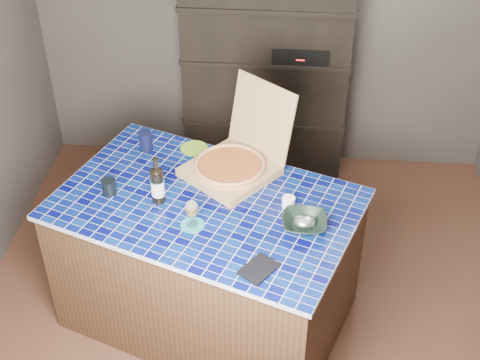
# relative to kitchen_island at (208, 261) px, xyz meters

# --- Properties ---
(room) EXTENTS (3.50, 3.50, 3.50)m
(room) POSITION_rel_kitchen_island_xyz_m (0.25, 0.05, 0.80)
(room) COLOR #513322
(room) RESTS_ON ground
(shelving_unit) EXTENTS (1.20, 0.41, 1.80)m
(shelving_unit) POSITION_rel_kitchen_island_xyz_m (0.25, 1.58, 0.45)
(shelving_unit) COLOR black
(shelving_unit) RESTS_ON floor
(kitchen_island) EXTENTS (1.91, 1.55, 0.90)m
(kitchen_island) POSITION_rel_kitchen_island_xyz_m (0.00, 0.00, 0.00)
(kitchen_island) COLOR #49301C
(kitchen_island) RESTS_ON floor
(pizza_box) EXTENTS (0.69, 0.71, 0.49)m
(pizza_box) POSITION_rel_kitchen_island_xyz_m (0.13, 0.29, 0.52)
(pizza_box) COLOR tan
(pizza_box) RESTS_ON kitchen_island
(mead_bottle) EXTENTS (0.08, 0.08, 0.29)m
(mead_bottle) POSITION_rel_kitchen_island_xyz_m (-0.26, -0.01, 0.57)
(mead_bottle) COLOR black
(mead_bottle) RESTS_ON kitchen_island
(teal_trivet) EXTENTS (0.13, 0.13, 0.01)m
(teal_trivet) POSITION_rel_kitchen_island_xyz_m (-0.04, -0.20, 0.45)
(teal_trivet) COLOR teal
(teal_trivet) RESTS_ON kitchen_island
(wine_glass) EXTENTS (0.07, 0.07, 0.16)m
(wine_glass) POSITION_rel_kitchen_island_xyz_m (-0.04, -0.20, 0.57)
(wine_glass) COLOR white
(wine_glass) RESTS_ON teal_trivet
(tumbler) EXTENTS (0.08, 0.08, 0.09)m
(tumbler) POSITION_rel_kitchen_island_xyz_m (-0.55, 0.04, 0.50)
(tumbler) COLOR black
(tumbler) RESTS_ON kitchen_island
(dvd_case) EXTENTS (0.22, 0.23, 0.01)m
(dvd_case) POSITION_rel_kitchen_island_xyz_m (0.33, -0.51, 0.46)
(dvd_case) COLOR black
(dvd_case) RESTS_ON kitchen_island
(bowl) EXTENTS (0.24, 0.24, 0.06)m
(bowl) POSITION_rel_kitchen_island_xyz_m (0.55, -0.16, 0.48)
(bowl) COLOR black
(bowl) RESTS_ON kitchen_island
(foil_contents) EXTENTS (0.12, 0.10, 0.06)m
(foil_contents) POSITION_rel_kitchen_island_xyz_m (0.55, -0.16, 0.49)
(foil_contents) COLOR silver
(foil_contents) RESTS_ON bowl
(white_jar) EXTENTS (0.07, 0.07, 0.06)m
(white_jar) POSITION_rel_kitchen_island_xyz_m (0.46, 0.00, 0.48)
(white_jar) COLOR white
(white_jar) RESTS_ON kitchen_island
(navy_cup) EXTENTS (0.08, 0.08, 0.12)m
(navy_cup) POSITION_rel_kitchen_island_xyz_m (-0.43, 0.49, 0.51)
(navy_cup) COLOR black
(navy_cup) RESTS_ON kitchen_island
(green_trivet) EXTENTS (0.17, 0.17, 0.01)m
(green_trivet) POSITION_rel_kitchen_island_xyz_m (-0.14, 0.52, 0.45)
(green_trivet) COLOR #75A323
(green_trivet) RESTS_ON kitchen_island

